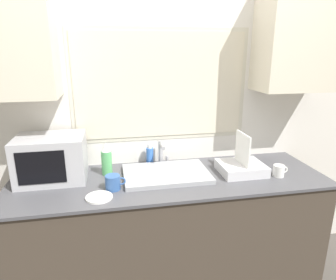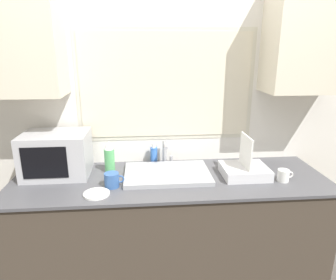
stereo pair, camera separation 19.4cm
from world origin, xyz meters
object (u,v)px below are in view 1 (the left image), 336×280
at_px(dish_rack, 241,166).
at_px(faucet, 162,151).
at_px(microwave, 52,158).
at_px(soap_bottle, 150,156).
at_px(mug_near_sink, 113,182).
at_px(spray_bottle, 107,159).

bearing_deg(dish_rack, faucet, 153.68).
distance_m(microwave, soap_bottle, 0.70).
xyz_separation_m(microwave, mug_near_sink, (0.39, -0.23, -0.10)).
relative_size(faucet, dish_rack, 0.59).
xyz_separation_m(dish_rack, mug_near_sink, (-0.90, -0.09, -0.00)).
height_order(faucet, soap_bottle, faucet).
xyz_separation_m(faucet, mug_near_sink, (-0.37, -0.36, -0.06)).
relative_size(faucet, mug_near_sink, 1.42).
distance_m(faucet, spray_bottle, 0.42).
distance_m(faucet, microwave, 0.78).
distance_m(faucet, mug_near_sink, 0.52).
bearing_deg(microwave, faucet, 9.12).
height_order(microwave, spray_bottle, microwave).
relative_size(microwave, mug_near_sink, 3.44).
bearing_deg(mug_near_sink, microwave, 149.42).
height_order(spray_bottle, mug_near_sink, spray_bottle).
xyz_separation_m(faucet, spray_bottle, (-0.41, -0.11, 0.00)).
bearing_deg(microwave, soap_bottle, 12.19).
bearing_deg(mug_near_sink, soap_bottle, 53.23).
bearing_deg(microwave, spray_bottle, 2.49).
bearing_deg(spray_bottle, dish_rack, -9.34).
bearing_deg(dish_rack, mug_near_sink, -174.02).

